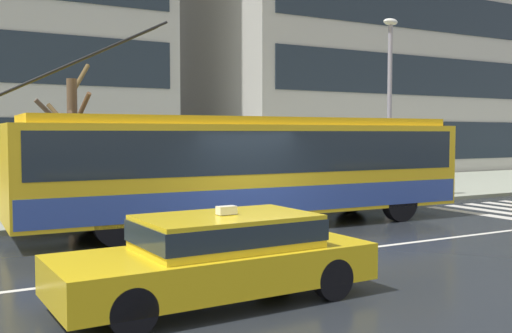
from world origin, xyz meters
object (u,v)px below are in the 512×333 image
taxi_oncoming_near (220,254)px  pedestrian_waiting_by_pole (96,155)px  street_lamp (390,92)px  pedestrian_at_shelter (316,155)px  street_tree_bare (72,138)px  bus_shelter (183,149)px  pedestrian_approaching_curb (174,156)px  pedestrian_walking_past (210,154)px  trolleybus (252,166)px

taxi_oncoming_near → pedestrian_waiting_by_pole: size_ratio=2.30×
pedestrian_waiting_by_pole → street_lamp: street_lamp is taller
pedestrian_at_shelter → street_tree_bare: street_tree_bare is taller
street_lamp → street_tree_bare: street_lamp is taller
bus_shelter → street_tree_bare: size_ratio=0.98×
bus_shelter → pedestrian_approaching_curb: bearing=161.3°
pedestrian_walking_past → street_lamp: street_lamp is taller
trolleybus → pedestrian_approaching_curb: bearing=100.4°
bus_shelter → pedestrian_walking_past: bearing=11.0°
trolleybus → street_lamp: size_ratio=2.03×
trolleybus → pedestrian_waiting_by_pole: bearing=123.0°
pedestrian_at_shelter → pedestrian_walking_past: size_ratio=0.95×
street_tree_bare → trolleybus: bearing=-39.9°
pedestrian_waiting_by_pole → pedestrian_walking_past: bearing=-10.1°
bus_shelter → pedestrian_waiting_by_pole: (-2.53, 0.82, -0.18)m
trolleybus → pedestrian_approaching_curb: trolleybus is taller
bus_shelter → pedestrian_at_shelter: 5.41m
taxi_oncoming_near → pedestrian_approaching_curb: size_ratio=2.32×
pedestrian_at_shelter → bus_shelter: bearing=-175.0°
bus_shelter → pedestrian_approaching_curb: (-0.29, 0.10, -0.23)m
pedestrian_walking_past → street_tree_bare: street_tree_bare is taller
bus_shelter → street_tree_bare: street_tree_bare is taller
trolleybus → pedestrian_at_shelter: bearing=39.9°
trolleybus → pedestrian_waiting_by_pole: 5.38m
taxi_oncoming_near → street_tree_bare: street_tree_bare is taller
pedestrian_waiting_by_pole → street_tree_bare: 1.67m
bus_shelter → taxi_oncoming_near: bearing=-109.4°
street_lamp → street_tree_bare: (-10.85, 0.77, -1.61)m
trolleybus → street_tree_bare: bearing=140.1°
pedestrian_at_shelter → street_lamp: bearing=-40.5°
pedestrian_walking_past → pedestrian_waiting_by_pole: (-3.52, 0.63, 0.01)m
pedestrian_approaching_curb → street_lamp: 8.06m
pedestrian_walking_past → street_tree_bare: 4.57m
pedestrian_waiting_by_pole → street_tree_bare: street_tree_bare is taller
pedestrian_at_shelter → pedestrian_waiting_by_pole: 7.92m
pedestrian_approaching_curb → taxi_oncoming_near: bearing=-107.7°
pedestrian_walking_past → street_tree_bare: size_ratio=0.46×
pedestrian_walking_past → street_lamp: size_ratio=0.32×
taxi_oncoming_near → pedestrian_at_shelter: 13.34m
trolleybus → street_lamp: bearing=19.6°
street_lamp → street_tree_bare: bearing=175.9°
pedestrian_at_shelter → pedestrian_walking_past: pedestrian_walking_past is taller
pedestrian_walking_past → pedestrian_at_shelter: bearing=3.6°
street_tree_bare → pedestrian_walking_past: bearing=8.0°
bus_shelter → pedestrian_approaching_curb: 0.38m
pedestrian_waiting_by_pole → street_lamp: 10.32m
bus_shelter → street_lamp: street_lamp is taller
pedestrian_at_shelter → street_tree_bare: (-8.88, -0.91, 0.64)m
trolleybus → bus_shelter: bearing=96.2°
street_tree_bare → taxi_oncoming_near: bearing=-89.2°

